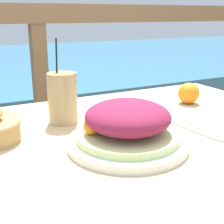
{
  "coord_description": "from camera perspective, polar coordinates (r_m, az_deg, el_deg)",
  "views": [
    {
      "loc": [
        -0.38,
        -0.66,
        1.05
      ],
      "look_at": [
        -0.01,
        0.06,
        0.8
      ],
      "focal_mm": 50.0,
      "sensor_mm": 36.0,
      "label": 1
    }
  ],
  "objects": [
    {
      "name": "patio_table",
      "position": [
        0.86,
        2.53,
        -10.27
      ],
      "size": [
        1.27,
        0.91,
        0.74
      ],
      "color": "tan",
      "rests_on": "ground_plane"
    },
    {
      "name": "railing_fence",
      "position": [
        1.6,
        -13.15,
        8.74
      ],
      "size": [
        2.8,
        0.08,
        1.1
      ],
      "color": "brown",
      "rests_on": "ground_plane"
    },
    {
      "name": "salad_plate",
      "position": [
        0.76,
        2.87,
        -2.84
      ],
      "size": [
        0.3,
        0.3,
        0.12
      ],
      "color": "white",
      "rests_on": "patio_table"
    },
    {
      "name": "drink_glass",
      "position": [
        0.94,
        -9.03,
        2.55
      ],
      "size": [
        0.09,
        0.09,
        0.25
      ],
      "color": "tan",
      "rests_on": "patio_table"
    },
    {
      "name": "fork",
      "position": [
        0.9,
        14.95,
        -3.34
      ],
      "size": [
        0.04,
        0.18,
        0.0
      ],
      "color": "silver",
      "rests_on": "patio_table"
    },
    {
      "name": "knife",
      "position": [
        0.95,
        14.98,
        -2.33
      ],
      "size": [
        0.04,
        0.18,
        0.0
      ],
      "color": "silver",
      "rests_on": "patio_table"
    },
    {
      "name": "orange_near_basket",
      "position": [
        1.17,
        13.84,
        3.34
      ],
      "size": [
        0.08,
        0.08,
        0.08
      ],
      "color": "orange",
      "rests_on": "patio_table"
    }
  ]
}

